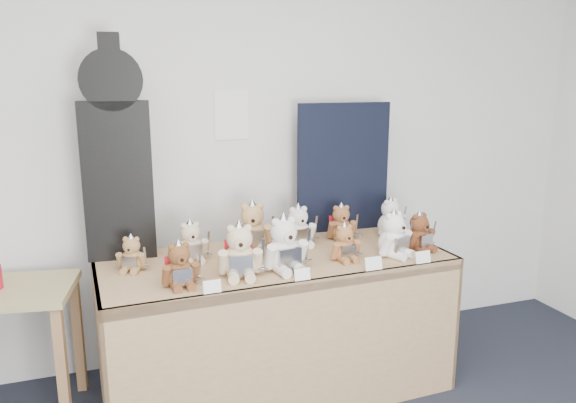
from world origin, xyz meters
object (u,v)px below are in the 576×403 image
object	(u,v)px
teddy_front_far_right	(394,236)
teddy_back_left	(191,243)
teddy_back_centre_right	(299,228)
teddy_back_end	(391,219)
guitar_case	(116,152)
teddy_front_far_left	(180,267)
teddy_back_right	(341,224)
teddy_front_end	(420,234)
display_table	(281,291)
teddy_back_far_left	(132,255)
teddy_back_centre_left	(253,229)
teddy_front_left	(240,253)
teddy_front_right	(345,244)
teddy_front_centre	(284,246)

from	to	relation	value
teddy_front_far_right	teddy_back_left	world-z (taller)	teddy_front_far_right
teddy_back_centre_right	teddy_back_end	world-z (taller)	teddy_back_end
guitar_case	teddy_front_far_left	bearing A→B (deg)	-61.97
teddy_front_far_right	teddy_back_right	distance (m)	0.41
teddy_front_end	guitar_case	bearing A→B (deg)	147.27
teddy_front_far_right	teddy_front_end	distance (m)	0.19
display_table	teddy_back_far_left	bearing A→B (deg)	169.01
teddy_back_right	teddy_back_centre_left	bearing A→B (deg)	-171.77
guitar_case	teddy_front_left	xyz separation A→B (m)	(0.54, -0.51, -0.47)
teddy_front_left	teddy_back_centre_right	xyz separation A→B (m)	(0.46, 0.40, -0.02)
teddy_back_centre_left	teddy_back_centre_right	size ratio (longest dim) A/B	1.17
display_table	teddy_back_far_left	xyz separation A→B (m)	(-0.77, 0.12, 0.25)
teddy_front_left	teddy_front_right	size ratio (longest dim) A/B	1.36
teddy_front_left	teddy_front_end	bearing A→B (deg)	13.37
teddy_front_far_left	teddy_back_right	bearing A→B (deg)	18.54
teddy_front_right	teddy_back_centre_left	bearing A→B (deg)	136.31
teddy_back_far_left	guitar_case	bearing A→B (deg)	118.17
teddy_back_centre_left	teddy_front_centre	bearing A→B (deg)	-68.54
teddy_front_far_left	teddy_front_end	size ratio (longest dim) A/B	0.98
teddy_back_end	teddy_back_left	bearing A→B (deg)	159.91
teddy_back_far_left	teddy_front_centre	bearing A→B (deg)	1.43
teddy_back_centre_left	teddy_back_far_left	size ratio (longest dim) A/B	1.52
teddy_front_far_right	teddy_back_end	xyz separation A→B (m)	(0.18, 0.36, -0.01)
teddy_back_centre_right	teddy_back_far_left	world-z (taller)	teddy_back_centre_right
display_table	teddy_back_end	world-z (taller)	teddy_back_end
teddy_front_left	teddy_front_right	world-z (taller)	teddy_front_left
teddy_front_right	teddy_back_left	size ratio (longest dim) A/B	0.91
teddy_front_end	teddy_back_centre_right	size ratio (longest dim) A/B	0.94
teddy_front_end	teddy_back_left	size ratio (longest dim) A/B	1.02
teddy_front_centre	teddy_back_end	bearing A→B (deg)	16.79
guitar_case	teddy_back_far_left	world-z (taller)	guitar_case
teddy_back_centre_right	teddy_back_far_left	xyz separation A→B (m)	(-0.97, -0.13, -0.02)
teddy_front_left	teddy_back_right	distance (m)	0.86
display_table	teddy_back_centre_right	xyz separation A→B (m)	(0.20, 0.25, 0.28)
guitar_case	teddy_back_far_left	size ratio (longest dim) A/B	5.78
teddy_front_end	teddy_back_far_left	distance (m)	1.60
teddy_front_far_left	teddy_back_end	size ratio (longest dim) A/B	0.91
display_table	teddy_front_left	size ratio (longest dim) A/B	6.32
teddy_front_left	teddy_back_left	xyz separation A→B (m)	(-0.19, 0.32, -0.02)
teddy_front_end	teddy_back_centre_left	bearing A→B (deg)	142.19
teddy_front_right	teddy_back_centre_right	distance (m)	0.37
teddy_back_centre_right	teddy_back_left	bearing A→B (deg)	-176.83
guitar_case	teddy_back_centre_right	world-z (taller)	guitar_case
teddy_front_far_right	teddy_back_far_left	world-z (taller)	teddy_front_far_right
teddy_front_right	teddy_back_far_left	world-z (taller)	teddy_front_right
teddy_back_left	teddy_back_right	world-z (taller)	teddy_back_left
teddy_back_centre_right	teddy_back_end	xyz separation A→B (m)	(0.62, -0.00, 0.00)
teddy_back_left	teddy_back_centre_left	xyz separation A→B (m)	(0.37, 0.08, 0.03)
teddy_front_far_left	teddy_front_end	distance (m)	1.39
teddy_front_far_left	teddy_back_left	size ratio (longest dim) A/B	0.99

